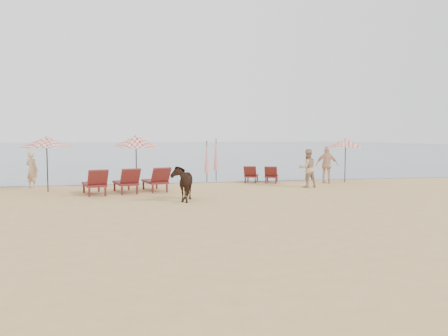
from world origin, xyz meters
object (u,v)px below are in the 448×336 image
object	(u,v)px
cow	(182,183)
umbrella_closed_right	(216,154)
beachgoer_left	(32,170)
beachgoer_right_b	(327,165)
beachgoer_right_a	(307,168)
umbrella_open_left_b	(136,141)
lounger_cluster_left	(127,181)
umbrella_open_right	(346,143)
lounger_cluster_right	(261,175)
umbrella_open_left_a	(47,142)
umbrella_closed_left	(207,157)

from	to	relation	value
cow	umbrella_closed_right	bearing A→B (deg)	80.91
beachgoer_left	beachgoer_right_b	bearing A→B (deg)	-149.75
umbrella_closed_right	beachgoer_left	xyz separation A→B (m)	(-8.71, -1.92, -0.52)
beachgoer_right_a	umbrella_open_left_b	bearing A→B (deg)	-16.42
umbrella_open_left_b	beachgoer_right_a	distance (m)	7.83
lounger_cluster_left	umbrella_open_right	world-z (taller)	umbrella_open_right
lounger_cluster_right	umbrella_open_right	world-z (taller)	umbrella_open_right
umbrella_open_left_a	umbrella_open_right	distance (m)	13.90
lounger_cluster_left	beachgoer_left	bearing A→B (deg)	132.99
lounger_cluster_right	beachgoer_right_a	world-z (taller)	beachgoer_right_a
umbrella_open_left_b	umbrella_open_right	size ratio (longest dim) A/B	1.11
beachgoer_left	beachgoer_right_a	xyz separation A→B (m)	(12.14, -2.20, 0.04)
umbrella_closed_right	beachgoer_right_a	world-z (taller)	umbrella_closed_right
lounger_cluster_left	lounger_cluster_right	world-z (taller)	lounger_cluster_left
lounger_cluster_right	umbrella_closed_left	size ratio (longest dim) A/B	0.99
umbrella_open_left_a	umbrella_open_left_b	bearing A→B (deg)	-0.04
lounger_cluster_left	cow	distance (m)	3.20
umbrella_closed_left	lounger_cluster_left	bearing A→B (deg)	-139.17
lounger_cluster_right	beachgoer_right_a	bearing A→B (deg)	-35.04
umbrella_open_right	cow	size ratio (longest dim) A/B	1.41
umbrella_open_left_a	umbrella_closed_right	bearing A→B (deg)	9.96
umbrella_open_right	umbrella_open_left_a	bearing A→B (deg)	161.55
lounger_cluster_left	umbrella_open_right	xyz separation A→B (m)	(10.65, 2.08, 1.47)
umbrella_closed_left	cow	size ratio (longest dim) A/B	1.35
umbrella_closed_left	cow	xyz separation A→B (m)	(-1.87, -5.84, -0.63)
lounger_cluster_right	lounger_cluster_left	bearing A→B (deg)	-135.73
beachgoer_right_b	umbrella_open_left_b	bearing A→B (deg)	31.70
lounger_cluster_left	cow	world-z (taller)	cow
lounger_cluster_right	umbrella_closed_left	xyz separation A→B (m)	(-2.64, 0.58, 0.88)
beachgoer_right_b	umbrella_open_left_a	bearing A→B (deg)	36.11
umbrella_open_right	beachgoer_left	size ratio (longest dim) A/B	1.32
umbrella_open_left_a	umbrella_open_left_b	size ratio (longest dim) A/B	0.95
cow	beachgoer_left	xyz separation A→B (m)	(-6.13, 5.20, 0.17)
umbrella_closed_right	beachgoer_right_b	world-z (taller)	umbrella_closed_right
umbrella_open_left_b	umbrella_open_right	world-z (taller)	umbrella_open_left_b
beachgoer_right_b	cow	bearing A→B (deg)	62.59
umbrella_open_left_a	umbrella_open_right	xyz separation A→B (m)	(13.87, 1.00, -0.11)
umbrella_open_right	beachgoer_right_b	distance (m)	1.53
lounger_cluster_right	umbrella_closed_right	bearing A→B (deg)	157.44
cow	umbrella_closed_left	bearing A→B (deg)	83.07
lounger_cluster_left	beachgoer_right_a	size ratio (longest dim) A/B	2.08
lounger_cluster_right	beachgoer_right_b	distance (m)	3.25
umbrella_open_left_b	lounger_cluster_left	bearing A→B (deg)	-122.59
umbrella_closed_right	beachgoer_right_b	bearing A→B (deg)	-28.72
umbrella_open_right	beachgoer_right_a	distance (m)	3.30
lounger_cluster_right	umbrella_open_left_a	world-z (taller)	umbrella_open_left_a
umbrella_open_right	umbrella_closed_left	xyz separation A→B (m)	(-6.81, 1.24, -0.68)
beachgoer_left	umbrella_open_left_a	bearing A→B (deg)	154.21
cow	beachgoer_right_a	distance (m)	6.72
lounger_cluster_left	umbrella_closed_left	distance (m)	5.14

